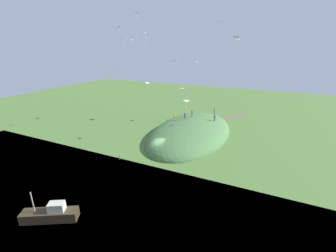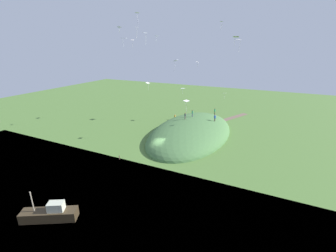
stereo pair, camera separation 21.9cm
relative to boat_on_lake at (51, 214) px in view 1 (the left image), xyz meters
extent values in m
plane|color=#4C7032|center=(22.16, -2.62, -0.80)|extent=(160.00, 160.00, 0.00)
ellipsoid|color=#47713E|center=(33.73, -5.43, -0.80)|extent=(31.25, 17.08, 6.56)
cube|color=brown|center=(51.89, -12.26, -0.78)|extent=(11.18, 6.58, 0.04)
cube|color=#362A1A|center=(-0.07, 0.12, -0.18)|extent=(4.50, 6.35, 1.25)
cube|color=#B8BBA2|center=(0.40, -0.72, 0.99)|extent=(1.83, 2.09, 1.09)
cylinder|color=gray|center=(-0.85, 1.51, 1.79)|extent=(0.14, 0.14, 2.69)
cube|color=brown|center=(34.49, -3.55, 2.77)|extent=(0.13, 0.22, 0.74)
cylinder|color=#3E4848|center=(34.49, -3.55, 3.43)|extent=(0.41, 0.41, 0.59)
sphere|color=brown|center=(34.49, -3.55, 3.84)|extent=(0.22, 0.22, 0.22)
cube|color=#2A264A|center=(37.12, -4.42, 2.79)|extent=(0.21, 0.12, 0.84)
cylinder|color=#378F61|center=(37.12, -4.42, 3.54)|extent=(0.38, 0.38, 0.66)
sphere|color=brown|center=(37.12, -4.42, 4.00)|extent=(0.25, 0.25, 0.25)
cube|color=#39372F|center=(45.94, -7.82, 1.46)|extent=(0.23, 0.23, 0.86)
cylinder|color=#32945D|center=(45.94, -7.82, 2.23)|extent=(0.54, 0.54, 0.68)
sphere|color=brown|center=(45.94, -7.82, 2.70)|extent=(0.26, 0.26, 0.26)
cube|color=#202543|center=(42.06, 2.42, -0.42)|extent=(0.27, 0.24, 0.76)
cylinder|color=gold|center=(42.06, 2.42, 0.26)|extent=(0.61, 0.61, 0.60)
sphere|color=#9A6C51|center=(42.06, 2.42, 0.67)|extent=(0.23, 0.23, 0.23)
cube|color=brown|center=(37.49, -9.97, 2.26)|extent=(0.25, 0.28, 0.80)
cylinder|color=blue|center=(37.49, -9.97, 2.98)|extent=(0.62, 0.62, 0.63)
sphere|color=#A76853|center=(37.49, -9.97, 3.41)|extent=(0.24, 0.24, 0.24)
cube|color=white|center=(34.83, -12.29, 9.29)|extent=(0.84, 0.87, 0.18)
cylinder|color=white|center=(34.87, -12.33, 8.63)|extent=(0.07, 0.09, 0.97)
cube|color=white|center=(25.04, -15.31, 20.18)|extent=(0.79, 1.00, 0.20)
cylinder|color=white|center=(24.82, -15.20, 19.36)|extent=(0.09, 0.12, 1.20)
cube|color=white|center=(26.60, 3.85, 22.31)|extent=(0.75, 0.72, 0.07)
cylinder|color=white|center=(26.87, 4.14, 21.18)|extent=(0.16, 0.24, 1.95)
cube|color=white|center=(16.51, 0.52, 21.51)|extent=(0.54, 0.70, 0.09)
cylinder|color=white|center=(16.75, 0.70, 20.95)|extent=(0.13, 0.12, 0.81)
cube|color=white|center=(42.91, 0.58, 8.12)|extent=(0.97, 1.18, 0.03)
cylinder|color=white|center=(42.87, 0.56, 7.13)|extent=(0.16, 0.16, 1.46)
cube|color=white|center=(27.07, 7.51, 20.39)|extent=(1.03, 1.27, 0.05)
cylinder|color=white|center=(26.84, 7.52, 19.38)|extent=(0.07, 0.16, 1.46)
cube|color=white|center=(22.43, -8.33, 9.84)|extent=(1.23, 1.00, 0.16)
cylinder|color=white|center=(22.34, -8.36, 8.68)|extent=(0.04, 0.27, 1.77)
cube|color=silver|center=(28.83, -15.10, 19.86)|extent=(0.99, 1.05, 0.13)
cylinder|color=silver|center=(28.96, -15.38, 18.75)|extent=(0.24, 0.16, 1.79)
cube|color=silver|center=(22.56, -0.25, 20.98)|extent=(0.92, 0.76, 0.09)
cylinder|color=silver|center=(22.52, -0.49, 19.93)|extent=(0.27, 0.10, 1.69)
cube|color=silver|center=(32.40, -6.70, 15.75)|extent=(0.93, 0.73, 0.16)
cylinder|color=silver|center=(32.47, -6.81, 15.01)|extent=(0.05, 0.19, 1.07)
cube|color=white|center=(39.71, 9.58, 9.44)|extent=(1.18, 0.79, 0.30)
cylinder|color=white|center=(39.89, 9.45, 8.27)|extent=(0.15, 0.06, 1.75)
cube|color=white|center=(42.62, 8.09, 21.43)|extent=(1.25, 1.26, 0.09)
cylinder|color=white|center=(42.37, 8.13, 20.46)|extent=(0.21, 0.06, 1.41)
cube|color=white|center=(34.88, 10.68, 20.27)|extent=(0.57, 0.80, 0.18)
cylinder|color=white|center=(34.88, 10.63, 19.31)|extent=(0.07, 0.26, 1.52)
cube|color=silver|center=(19.82, -7.36, 16.69)|extent=(0.84, 0.59, 0.22)
cylinder|color=silver|center=(19.91, -7.17, 15.74)|extent=(0.22, 0.18, 1.49)
cube|color=white|center=(20.70, -0.08, 23.92)|extent=(1.06, 1.07, 0.07)
cylinder|color=white|center=(20.48, -0.29, 22.82)|extent=(0.24, 0.07, 1.76)
cube|color=silver|center=(27.64, -12.24, 22.70)|extent=(0.87, 0.71, 0.05)
cylinder|color=silver|center=(27.87, -12.22, 21.94)|extent=(0.17, 0.19, 1.15)
cylinder|color=brown|center=(15.84, 1.90, -0.39)|extent=(0.14, 0.14, 0.83)
camera|label=1|loc=(-13.77, -21.83, 18.69)|focal=24.17mm
camera|label=2|loc=(-13.68, -22.03, 18.69)|focal=24.17mm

